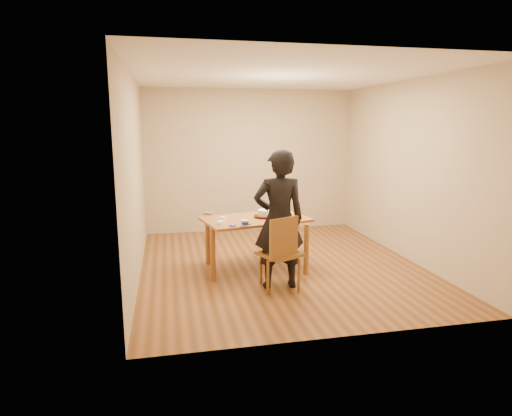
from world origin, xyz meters
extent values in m
cube|color=#5A3516|center=(0.00, 0.00, 0.00)|extent=(4.00, 4.50, 0.00)
cube|color=silver|center=(0.00, 0.00, 2.70)|extent=(4.00, 4.50, 0.00)
cube|color=tan|center=(0.00, 2.25, 1.35)|extent=(4.00, 0.00, 2.70)
cube|color=tan|center=(-2.00, 0.00, 1.35)|extent=(0.00, 4.50, 2.70)
cube|color=tan|center=(2.00, 0.00, 1.35)|extent=(0.00, 4.50, 2.70)
cube|color=brown|center=(-0.39, -0.11, 0.73)|extent=(1.58, 1.14, 0.04)
cube|color=brown|center=(-0.24, -0.88, 0.45)|extent=(0.61, 0.61, 0.04)
cylinder|color=red|center=(-0.24, -0.08, 0.76)|extent=(0.32, 0.32, 0.02)
cylinder|color=white|center=(-0.24, -0.08, 0.81)|extent=(0.22, 0.22, 0.07)
ellipsoid|color=white|center=(-0.24, -0.08, 0.86)|extent=(0.21, 0.21, 0.03)
cylinder|color=white|center=(-0.62, -0.56, 0.79)|extent=(0.09, 0.09, 0.08)
cylinder|color=navy|center=(-0.78, -0.52, 0.75)|extent=(0.11, 0.11, 0.01)
ellipsoid|color=white|center=(-0.78, -0.52, 0.77)|extent=(0.04, 0.04, 0.02)
cylinder|color=white|center=(-0.90, -0.35, 0.77)|extent=(0.08, 0.08, 0.04)
cylinder|color=white|center=(-0.86, -0.15, 0.77)|extent=(0.09, 0.09, 0.04)
cylinder|color=white|center=(-0.93, -0.40, 0.77)|extent=(0.07, 0.07, 0.04)
cube|color=#DD346E|center=(-1.02, 0.25, 0.76)|extent=(0.14, 0.09, 0.02)
cube|color=#35971C|center=(-1.03, 0.26, 0.78)|extent=(0.14, 0.11, 0.02)
cube|color=black|center=(-0.60, -0.52, 0.75)|extent=(0.15, 0.09, 0.01)
imported|color=black|center=(-0.24, -0.84, 0.87)|extent=(0.66, 0.45, 1.75)
camera|label=1|loc=(-1.58, -5.85, 2.03)|focal=30.00mm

